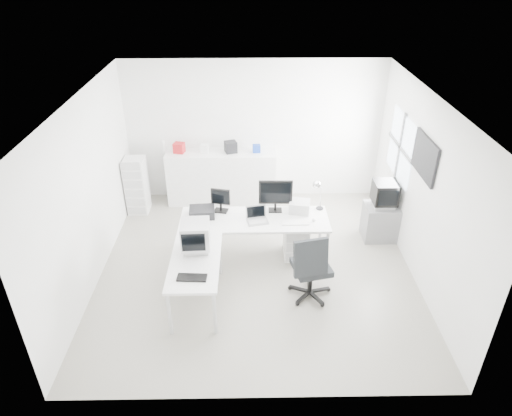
{
  "coord_description": "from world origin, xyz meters",
  "views": [
    {
      "loc": [
        -0.1,
        -5.99,
        4.62
      ],
      "look_at": [
        0.0,
        0.2,
        1.0
      ],
      "focal_mm": 32.0,
      "sensor_mm": 36.0,
      "label": 1
    }
  ],
  "objects_px": {
    "laser_printer": "(300,206)",
    "tv_cabinet": "(380,222)",
    "sideboard": "(222,177)",
    "main_desk": "(254,238)",
    "side_desk": "(197,281)",
    "lcd_monitor_large": "(276,196)",
    "laptop": "(258,216)",
    "crt_tv": "(385,195)",
    "filing_cabinet": "(137,186)",
    "crt_monitor": "(196,236)",
    "office_chair": "(312,264)",
    "drawer_pedestal": "(296,240)",
    "inkjet_printer": "(202,212)",
    "lcd_monitor_small": "(221,201)"
  },
  "relations": [
    {
      "from": "lcd_monitor_large",
      "to": "laptop",
      "type": "relative_size",
      "value": 1.78
    },
    {
      "from": "laser_printer",
      "to": "tv_cabinet",
      "type": "height_order",
      "value": "laser_printer"
    },
    {
      "from": "side_desk",
      "to": "inkjet_printer",
      "type": "xyz_separation_m",
      "value": [
        0.0,
        1.2,
        0.45
      ]
    },
    {
      "from": "filing_cabinet",
      "to": "drawer_pedestal",
      "type": "bearing_deg",
      "value": -27.46
    },
    {
      "from": "inkjet_printer",
      "to": "laser_printer",
      "type": "height_order",
      "value": "laser_printer"
    },
    {
      "from": "side_desk",
      "to": "crt_tv",
      "type": "bearing_deg",
      "value": 28.08
    },
    {
      "from": "tv_cabinet",
      "to": "filing_cabinet",
      "type": "relative_size",
      "value": 0.59
    },
    {
      "from": "main_desk",
      "to": "side_desk",
      "type": "height_order",
      "value": "same"
    },
    {
      "from": "tv_cabinet",
      "to": "laptop",
      "type": "bearing_deg",
      "value": -163.47
    },
    {
      "from": "main_desk",
      "to": "laser_printer",
      "type": "distance_m",
      "value": 0.91
    },
    {
      "from": "side_desk",
      "to": "office_chair",
      "type": "height_order",
      "value": "office_chair"
    },
    {
      "from": "side_desk",
      "to": "filing_cabinet",
      "type": "height_order",
      "value": "filing_cabinet"
    },
    {
      "from": "drawer_pedestal",
      "to": "tv_cabinet",
      "type": "distance_m",
      "value": 1.62
    },
    {
      "from": "inkjet_printer",
      "to": "laptop",
      "type": "relative_size",
      "value": 1.26
    },
    {
      "from": "drawer_pedestal",
      "to": "laptop",
      "type": "relative_size",
      "value": 1.87
    },
    {
      "from": "sideboard",
      "to": "crt_monitor",
      "type": "bearing_deg",
      "value": -94.43
    },
    {
      "from": "laser_printer",
      "to": "side_desk",
      "type": "bearing_deg",
      "value": -129.76
    },
    {
      "from": "laptop",
      "to": "filing_cabinet",
      "type": "bearing_deg",
      "value": 131.88
    },
    {
      "from": "side_desk",
      "to": "tv_cabinet",
      "type": "bearing_deg",
      "value": 28.08
    },
    {
      "from": "lcd_monitor_small",
      "to": "lcd_monitor_large",
      "type": "height_order",
      "value": "lcd_monitor_large"
    },
    {
      "from": "laser_printer",
      "to": "crt_tv",
      "type": "xyz_separation_m",
      "value": [
        1.5,
        0.33,
        0.03
      ]
    },
    {
      "from": "lcd_monitor_small",
      "to": "sideboard",
      "type": "xyz_separation_m",
      "value": [
        -0.08,
        1.71,
        -0.41
      ]
    },
    {
      "from": "drawer_pedestal",
      "to": "office_chair",
      "type": "xyz_separation_m",
      "value": [
        0.12,
        -1.04,
        0.28
      ]
    },
    {
      "from": "sideboard",
      "to": "main_desk",
      "type": "bearing_deg",
      "value": -72.07
    },
    {
      "from": "lcd_monitor_large",
      "to": "crt_monitor",
      "type": "distance_m",
      "value": 1.63
    },
    {
      "from": "inkjet_printer",
      "to": "lcd_monitor_large",
      "type": "xyz_separation_m",
      "value": [
        1.2,
        0.15,
        0.21
      ]
    },
    {
      "from": "laptop",
      "to": "crt_tv",
      "type": "bearing_deg",
      "value": 4.59
    },
    {
      "from": "crt_tv",
      "to": "filing_cabinet",
      "type": "bearing_deg",
      "value": 167.06
    },
    {
      "from": "filing_cabinet",
      "to": "laptop",
      "type": "bearing_deg",
      "value": -36.18
    },
    {
      "from": "side_desk",
      "to": "office_chair",
      "type": "relative_size",
      "value": 1.22
    },
    {
      "from": "main_desk",
      "to": "side_desk",
      "type": "distance_m",
      "value": 1.39
    },
    {
      "from": "main_desk",
      "to": "laser_printer",
      "type": "xyz_separation_m",
      "value": [
        0.75,
        0.22,
        0.47
      ]
    },
    {
      "from": "lcd_monitor_large",
      "to": "laptop",
      "type": "bearing_deg",
      "value": -129.6
    },
    {
      "from": "crt_monitor",
      "to": "laser_printer",
      "type": "bearing_deg",
      "value": 31.28
    },
    {
      "from": "laptop",
      "to": "laser_printer",
      "type": "relative_size",
      "value": 0.98
    },
    {
      "from": "main_desk",
      "to": "filing_cabinet",
      "type": "relative_size",
      "value": 2.19
    },
    {
      "from": "lcd_monitor_large",
      "to": "filing_cabinet",
      "type": "distance_m",
      "value": 2.97
    },
    {
      "from": "laser_printer",
      "to": "filing_cabinet",
      "type": "bearing_deg",
      "value": 166.28
    },
    {
      "from": "crt_tv",
      "to": "drawer_pedestal",
      "type": "bearing_deg",
      "value": -162.02
    },
    {
      "from": "inkjet_printer",
      "to": "crt_tv",
      "type": "distance_m",
      "value": 3.13
    },
    {
      "from": "main_desk",
      "to": "drawer_pedestal",
      "type": "bearing_deg",
      "value": 4.09
    },
    {
      "from": "office_chair",
      "to": "tv_cabinet",
      "type": "distance_m",
      "value": 2.11
    },
    {
      "from": "lcd_monitor_small",
      "to": "laptop",
      "type": "distance_m",
      "value": 0.7
    },
    {
      "from": "laser_printer",
      "to": "inkjet_printer",
      "type": "bearing_deg",
      "value": -164.99
    },
    {
      "from": "crt_monitor",
      "to": "office_chair",
      "type": "relative_size",
      "value": 0.43
    },
    {
      "from": "filing_cabinet",
      "to": "tv_cabinet",
      "type": "bearing_deg",
      "value": -12.94
    },
    {
      "from": "main_desk",
      "to": "side_desk",
      "type": "bearing_deg",
      "value": -127.69
    },
    {
      "from": "inkjet_printer",
      "to": "filing_cabinet",
      "type": "relative_size",
      "value": 0.37
    },
    {
      "from": "lcd_monitor_small",
      "to": "sideboard",
      "type": "distance_m",
      "value": 1.76
    },
    {
      "from": "laptop",
      "to": "crt_monitor",
      "type": "height_order",
      "value": "crt_monitor"
    }
  ]
}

